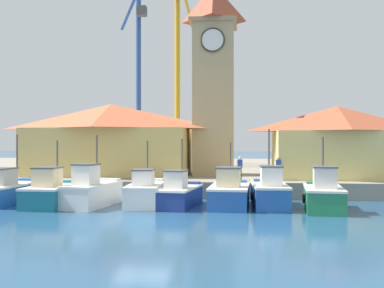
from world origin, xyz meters
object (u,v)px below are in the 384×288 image
object	(u,v)px
clock_tower	(214,74)
fishing_boat_center	(179,194)
fishing_boat_left_outer	(53,193)
dock_worker_near_tower	(240,168)
fishing_boat_far_left	(10,191)
warehouse_left	(111,139)
port_crane_far	(178,86)
fishing_boat_right_outer	(324,195)
fishing_boat_left_inner	(92,192)
warehouse_right	(337,141)
fishing_boat_mid_left	(146,192)
port_crane_near	(138,95)
dock_worker_along_quay	(278,168)
fishing_boat_right_inner	(270,193)
fishing_boat_mid_right	(230,193)

from	to	relation	value
clock_tower	fishing_boat_center	bearing A→B (deg)	-97.82
fishing_boat_left_outer	dock_worker_near_tower	xyz separation A→B (m)	(10.58, 5.46, 1.14)
fishing_boat_far_left	warehouse_left	bearing A→B (deg)	68.72
port_crane_far	dock_worker_near_tower	size ratio (longest dim) A/B	12.85
fishing_boat_right_outer	warehouse_left	distance (m)	17.88
fishing_boat_left_inner	port_crane_far	world-z (taller)	port_crane_far
port_crane_far	fishing_boat_right_outer	bearing A→B (deg)	-64.57
clock_tower	warehouse_right	xyz separation A→B (m)	(8.99, -2.36, -5.29)
fishing_boat_mid_left	fishing_boat_center	size ratio (longest dim) A/B	1.13
fishing_boat_left_outer	port_crane_near	xyz separation A→B (m)	(-0.59, 24.89, 8.14)
fishing_boat_mid_left	dock_worker_near_tower	world-z (taller)	fishing_boat_mid_left
warehouse_right	dock_worker_near_tower	distance (m)	7.85
fishing_boat_right_outer	warehouse_right	xyz separation A→B (m)	(2.61, 8.68, 2.89)
fishing_boat_mid_left	warehouse_left	size ratio (longest dim) A/B	0.39
port_crane_far	dock_worker_along_quay	size ratio (longest dim) A/B	12.85
fishing_boat_right_outer	port_crane_near	distance (m)	30.53
fishing_boat_right_inner	port_crane_far	world-z (taller)	port_crane_far
port_crane_near	dock_worker_along_quay	distance (m)	24.53
fishing_boat_far_left	dock_worker_along_quay	xyz separation A→B (m)	(16.13, 4.86, 1.17)
fishing_boat_center	fishing_boat_right_inner	distance (m)	5.06
fishing_boat_right_outer	dock_worker_along_quay	distance (m)	6.29
fishing_boat_far_left	fishing_boat_left_inner	size ratio (longest dim) A/B	1.11
fishing_boat_center	port_crane_far	distance (m)	23.76
port_crane_near	dock_worker_near_tower	distance (m)	23.48
dock_worker_along_quay	fishing_boat_right_inner	bearing A→B (deg)	-100.64
dock_worker_along_quay	fishing_boat_left_outer	bearing A→B (deg)	-156.14
fishing_boat_left_inner	dock_worker_along_quay	size ratio (longest dim) A/B	2.88
fishing_boat_left_inner	fishing_boat_center	size ratio (longest dim) A/B	1.06
fishing_boat_right_inner	fishing_boat_right_outer	bearing A→B (deg)	-18.73
warehouse_right	port_crane_near	world-z (taller)	port_crane_near
fishing_boat_center	fishing_boat_right_inner	world-z (taller)	fishing_boat_right_inner
warehouse_left	warehouse_right	distance (m)	17.09
warehouse_right	port_crane_near	size ratio (longest dim) A/B	0.47
clock_tower	warehouse_right	world-z (taller)	clock_tower
fishing_boat_left_inner	fishing_boat_center	distance (m)	4.96
fishing_boat_center	port_crane_far	bearing A→B (deg)	97.58
fishing_boat_left_inner	fishing_boat_mid_left	size ratio (longest dim) A/B	0.94
clock_tower	dock_worker_along_quay	world-z (taller)	clock_tower
dock_worker_along_quay	fishing_boat_left_inner	bearing A→B (deg)	-153.18
fishing_boat_center	warehouse_right	bearing A→B (deg)	37.58
port_crane_near	port_crane_far	distance (m)	5.45
fishing_boat_left_inner	dock_worker_near_tower	bearing A→B (deg)	31.72
fishing_boat_mid_right	fishing_boat_right_inner	distance (m)	2.24
fishing_boat_right_outer	port_crane_far	xyz separation A→B (m)	(-10.72, 22.54, 8.72)
fishing_boat_far_left	fishing_boat_mid_right	size ratio (longest dim) A/B	1.07
port_crane_far	dock_worker_near_tower	bearing A→B (deg)	-69.47
fishing_boat_far_left	fishing_boat_right_outer	xyz separation A→B (m)	(17.95, -1.06, 0.07)
fishing_boat_mid_left	warehouse_right	bearing A→B (deg)	31.54
fishing_boat_left_outer	dock_worker_along_quay	distance (m)	14.41
port_crane_near	port_crane_far	world-z (taller)	port_crane_far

